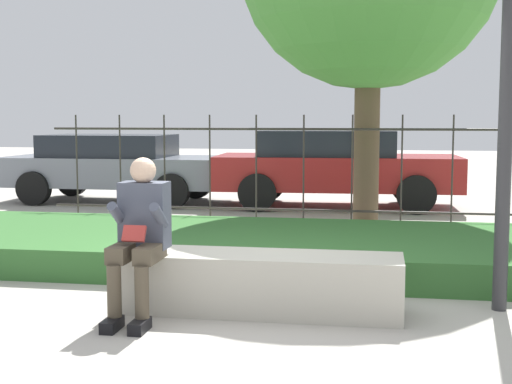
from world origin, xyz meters
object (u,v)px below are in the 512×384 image
at_px(person_seated_reader, 140,231).
at_px(stone_bench, 261,286).
at_px(car_parked_left, 116,165).
at_px(car_parked_center, 334,166).
at_px(street_lamp, 509,33).

bearing_deg(person_seated_reader, stone_bench, 19.52).
relative_size(person_seated_reader, car_parked_left, 0.30).
bearing_deg(stone_bench, person_seated_reader, -160.48).
bearing_deg(stone_bench, car_parked_left, 118.97).
xyz_separation_m(car_parked_center, street_lamp, (1.80, -6.74, 1.54)).
distance_m(person_seated_reader, car_parked_left, 8.16).
height_order(person_seated_reader, car_parked_center, car_parked_center).
xyz_separation_m(stone_bench, person_seated_reader, (-0.92, -0.33, 0.49)).
bearing_deg(car_parked_left, street_lamp, -48.10).
distance_m(stone_bench, car_parked_center, 7.18).
relative_size(stone_bench, person_seated_reader, 1.79).
relative_size(stone_bench, car_parked_left, 0.54).
distance_m(person_seated_reader, car_parked_center, 7.56).
bearing_deg(car_parked_left, stone_bench, -60.34).
xyz_separation_m(car_parked_left, street_lamp, (5.97, -6.81, 1.59)).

